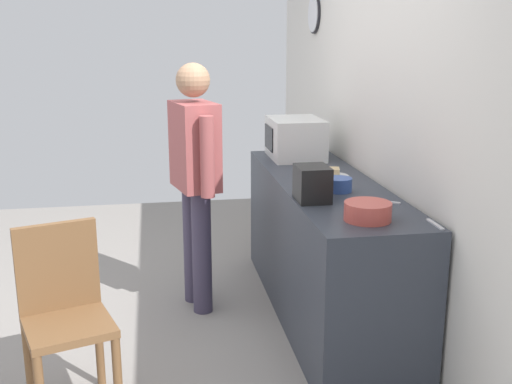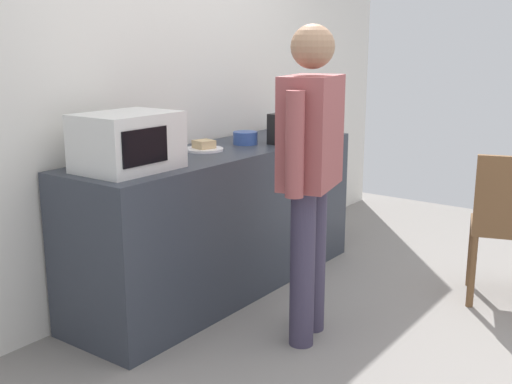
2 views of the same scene
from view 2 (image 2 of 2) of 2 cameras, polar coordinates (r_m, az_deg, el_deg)
ground_plane at (r=3.57m, az=12.45°, el=-12.97°), size 6.00×6.00×0.00m
back_wall at (r=4.10m, az=-7.76°, el=9.61°), size 5.40×0.13×2.60m
kitchen_counter at (r=4.02m, az=-3.16°, el=-2.59°), size 2.21×0.62×0.92m
microwave at (r=3.32m, az=-11.64°, el=4.52°), size 0.50×0.39×0.30m
sandwich_plate at (r=3.88m, az=-4.77°, el=4.09°), size 0.24×0.24×0.07m
salad_bowl at (r=4.11m, az=-0.98°, el=4.96°), size 0.16×0.16×0.08m
cereal_bowl at (r=4.58m, az=3.82°, el=5.87°), size 0.24×0.24×0.09m
toaster at (r=4.13m, az=2.89°, el=5.80°), size 0.22×0.18×0.20m
fork_utensil at (r=4.45m, az=-0.70°, el=5.13°), size 0.12×0.15×0.01m
spoon_utensil at (r=4.86m, az=1.61°, el=5.82°), size 0.17×0.02×0.01m
person_standing at (r=3.22m, az=4.98°, el=2.74°), size 0.58×0.33×1.66m
wooden_chair at (r=4.03m, az=21.93°, el=-2.56°), size 0.50×0.50×0.94m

